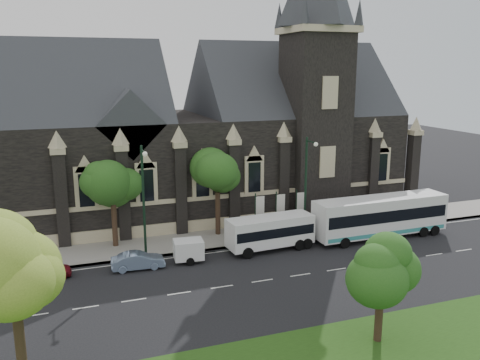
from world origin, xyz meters
name	(u,v)px	position (x,y,z in m)	size (l,w,h in m)	color
ground	(222,287)	(0.00, 0.00, 0.00)	(160.00, 160.00, 0.00)	black
sidewalk	(188,242)	(0.00, 9.50, 0.07)	(80.00, 5.00, 0.15)	gray
museum	(213,133)	(5.12, 18.78, 8.17)	(40.00, 17.70, 29.90)	black
tree_park_near	(19,269)	(-11.77, -8.77, 6.42)	(4.42, 4.42, 8.56)	black
tree_park_east	(383,260)	(6.18, -9.32, 4.62)	(3.40, 3.40, 6.28)	black
tree_walk_right	(219,172)	(3.21, 10.71, 5.82)	(4.08, 4.08, 7.80)	black
tree_walk_left	(114,180)	(-5.80, 10.70, 5.73)	(3.91, 3.91, 7.64)	black
street_lamp_near	(307,182)	(10.00, 7.09, 5.11)	(0.36, 1.88, 9.00)	black
street_lamp_mid	(144,196)	(-4.00, 7.09, 5.11)	(0.36, 1.88, 9.00)	black
banner_flag_left	(258,211)	(6.29, 9.00, 2.38)	(0.90, 0.10, 4.00)	black
banner_flag_center	(279,209)	(8.29, 9.00, 2.38)	(0.90, 0.10, 4.00)	black
banner_flag_right	(299,207)	(10.29, 9.00, 2.38)	(0.90, 0.10, 4.00)	black
tour_coach	(381,216)	(16.38, 5.18, 1.98)	(12.53, 3.05, 3.64)	white
shuttle_bus	(270,231)	(6.02, 5.64, 1.62)	(7.38, 2.98, 2.79)	white
box_trailer	(189,250)	(-1.01, 5.30, 0.99)	(3.32, 1.96, 1.74)	white
sedan	(138,261)	(-4.93, 5.16, 0.65)	(1.37, 3.93, 1.30)	#7F96B8
car_far_red	(44,271)	(-11.49, 5.50, 0.63)	(1.48, 3.69, 1.26)	maroon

